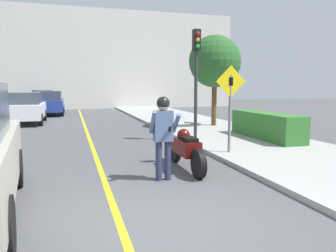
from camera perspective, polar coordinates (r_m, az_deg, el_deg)
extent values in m
plane|color=#4C4C4F|center=(5.05, -1.09, -16.66)|extent=(80.00, 80.00, 0.00)
cube|color=#9E9E99|center=(10.57, 18.67, -4.10)|extent=(4.40, 44.00, 0.12)
cube|color=yellow|center=(10.67, -12.86, -4.11)|extent=(0.12, 36.00, 0.01)
cube|color=beige|center=(30.58, -14.42, 11.20)|extent=(28.00, 1.20, 8.78)
cylinder|color=black|center=(7.26, 5.34, -6.56)|extent=(0.14, 0.66, 0.66)
cylinder|color=black|center=(8.82, 1.23, -4.11)|extent=(0.14, 0.66, 0.66)
cube|color=#510C0C|center=(7.99, 3.09, -3.61)|extent=(0.40, 1.17, 0.36)
sphere|color=#510C0C|center=(8.09, 2.73, -1.60)|extent=(0.32, 0.32, 0.32)
cube|color=black|center=(7.70, 3.76, -2.34)|extent=(0.28, 0.48, 0.10)
cylinder|color=silver|center=(8.46, 1.79, 0.28)|extent=(0.62, 0.03, 0.03)
cube|color=silver|center=(8.52, 1.64, 1.14)|extent=(0.36, 0.12, 0.31)
cylinder|color=#282D4C|center=(7.05, -1.62, -6.12)|extent=(0.14, 0.14, 0.85)
cylinder|color=#282D4C|center=(7.11, -0.05, -6.02)|extent=(0.14, 0.14, 0.85)
cube|color=slate|center=(6.95, -0.84, 0.00)|extent=(0.40, 0.22, 0.65)
cylinder|color=slate|center=(6.78, -2.65, 0.65)|extent=(0.09, 0.39, 0.51)
cylinder|color=slate|center=(6.90, 1.43, 0.50)|extent=(0.09, 0.46, 0.46)
sphere|color=tan|center=(6.91, -0.85, 3.57)|extent=(0.24, 0.24, 0.24)
sphere|color=black|center=(6.90, -0.85, 4.01)|extent=(0.28, 0.28, 0.28)
cube|color=black|center=(6.70, 0.30, -0.54)|extent=(0.06, 0.05, 0.11)
cylinder|color=black|center=(7.31, -24.89, -6.68)|extent=(0.29, 0.78, 0.76)
cylinder|color=black|center=(4.43, -26.68, -15.60)|extent=(0.29, 0.78, 0.76)
cylinder|color=slate|center=(9.55, 10.70, 2.11)|extent=(0.08, 0.08, 2.22)
cube|color=yellow|center=(9.50, 10.88, 7.63)|extent=(0.91, 0.02, 0.91)
cube|color=black|center=(9.49, 10.92, 7.63)|extent=(0.12, 0.01, 0.24)
cylinder|color=#2D2D30|center=(11.96, 4.87, 7.17)|extent=(0.12, 0.12, 3.90)
cube|color=black|center=(12.05, 4.99, 14.65)|extent=(0.26, 0.22, 0.76)
sphere|color=red|center=(11.97, 5.22, 15.76)|extent=(0.14, 0.14, 0.14)
sphere|color=gold|center=(11.94, 5.21, 14.72)|extent=(0.14, 0.14, 0.14)
sphere|color=green|center=(11.91, 5.19, 13.67)|extent=(0.14, 0.14, 0.14)
cube|color=#33702D|center=(12.51, 16.70, 0.09)|extent=(0.90, 3.57, 0.93)
cylinder|color=brown|center=(16.03, 8.03, 4.05)|extent=(0.24, 0.24, 2.20)
sphere|color=#285B28|center=(16.05, 8.15, 11.08)|extent=(2.48, 2.48, 2.48)
cylinder|color=black|center=(20.73, -25.30, 1.60)|extent=(0.22, 0.64, 0.64)
cylinder|color=black|center=(20.54, -20.73, 1.77)|extent=(0.22, 0.64, 0.64)
cylinder|color=black|center=(18.17, -26.54, 0.86)|extent=(0.22, 0.64, 0.64)
cylinder|color=black|center=(17.95, -21.33, 1.05)|extent=(0.22, 0.64, 0.64)
cube|color=white|center=(19.30, -23.51, 2.47)|extent=(1.80, 4.20, 0.76)
cube|color=#38424C|center=(19.10, -23.67, 4.46)|extent=(1.58, 2.18, 0.60)
cylinder|color=black|center=(25.78, -21.52, 2.71)|extent=(0.22, 0.64, 0.64)
cylinder|color=black|center=(25.69, -17.84, 2.84)|extent=(0.22, 0.64, 0.64)
cylinder|color=black|center=(23.19, -22.07, 2.26)|extent=(0.22, 0.64, 0.64)
cylinder|color=black|center=(23.09, -17.98, 2.41)|extent=(0.22, 0.64, 0.64)
cube|color=navy|center=(24.40, -19.88, 3.46)|extent=(1.80, 4.20, 0.76)
cube|color=#38424C|center=(24.20, -19.97, 5.04)|extent=(1.58, 2.18, 0.60)
cylinder|color=black|center=(31.77, -22.09, 3.40)|extent=(0.22, 0.64, 0.64)
cylinder|color=black|center=(31.65, -19.10, 3.51)|extent=(0.22, 0.64, 0.64)
cylinder|color=black|center=(29.18, -22.58, 3.10)|extent=(0.22, 0.64, 0.64)
cylinder|color=black|center=(29.05, -19.33, 3.23)|extent=(0.22, 0.64, 0.64)
cube|color=silver|center=(30.38, -20.80, 4.03)|extent=(1.80, 4.20, 0.76)
cube|color=#38424C|center=(30.19, -20.88, 5.31)|extent=(1.58, 2.18, 0.60)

